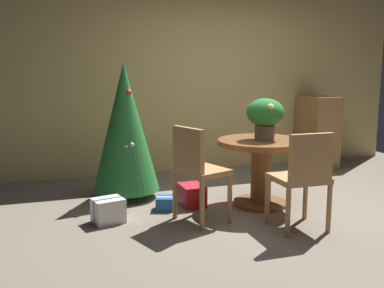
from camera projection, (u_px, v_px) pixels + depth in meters
ground_plane at (280, 213)px, 4.50m from camera, size 6.60×6.60×0.00m
back_wall_panel at (206, 79)px, 6.34m from camera, size 6.00×0.10×2.60m
round_dining_table at (261, 161)px, 4.71m from camera, size 0.93×0.93×0.71m
flower_vase at (265, 115)px, 4.64m from camera, size 0.39×0.39×0.43m
wooden_chair_left_near at (196, 167)px, 4.16m from camera, size 0.52×0.56×0.92m
wooden_chair_near at (303, 175)px, 3.95m from camera, size 0.46×0.43×0.90m
holiday_tree at (125, 127)px, 4.94m from camera, size 0.74×0.74×1.51m
gift_box_red at (192, 195)px, 4.74m from camera, size 0.24×0.32×0.23m
gift_box_blue at (165, 203)px, 4.62m from camera, size 0.24×0.24×0.14m
gift_box_cream at (108, 210)px, 4.23m from camera, size 0.33×0.29×0.23m
wooden_cabinet at (318, 132)px, 6.58m from camera, size 0.43×0.60×1.04m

